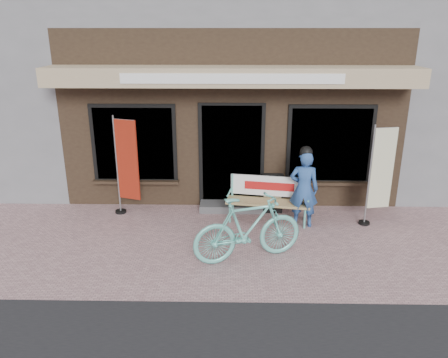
{
  "coord_description": "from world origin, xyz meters",
  "views": [
    {
      "loc": [
        0.02,
        -6.65,
        3.62
      ],
      "look_at": [
        -0.13,
        0.7,
        1.05
      ],
      "focal_mm": 35.0,
      "sensor_mm": 36.0,
      "label": 1
    }
  ],
  "objects_px": {
    "bench": "(269,195)",
    "person": "(304,187)",
    "nobori_red": "(126,165)",
    "nobori_cream": "(379,174)",
    "bicycle": "(248,228)",
    "menu_stand": "(272,193)"
  },
  "relations": [
    {
      "from": "menu_stand",
      "to": "nobori_cream",
      "type": "bearing_deg",
      "value": -13.26
    },
    {
      "from": "nobori_red",
      "to": "nobori_cream",
      "type": "bearing_deg",
      "value": 13.77
    },
    {
      "from": "person",
      "to": "bicycle",
      "type": "height_order",
      "value": "person"
    },
    {
      "from": "person",
      "to": "nobori_cream",
      "type": "distance_m",
      "value": 1.44
    },
    {
      "from": "person",
      "to": "nobori_red",
      "type": "bearing_deg",
      "value": -177.19
    },
    {
      "from": "person",
      "to": "nobori_red",
      "type": "xyz_separation_m",
      "value": [
        -3.44,
        0.46,
        0.27
      ]
    },
    {
      "from": "nobori_red",
      "to": "nobori_cream",
      "type": "relative_size",
      "value": 1.03
    },
    {
      "from": "menu_stand",
      "to": "person",
      "type": "bearing_deg",
      "value": -47.17
    },
    {
      "from": "bench",
      "to": "menu_stand",
      "type": "xyz_separation_m",
      "value": [
        0.11,
        0.34,
        -0.08
      ]
    },
    {
      "from": "bench",
      "to": "nobori_cream",
      "type": "height_order",
      "value": "nobori_cream"
    },
    {
      "from": "bench",
      "to": "nobori_red",
      "type": "xyz_separation_m",
      "value": [
        -2.81,
        0.22,
        0.53
      ]
    },
    {
      "from": "bicycle",
      "to": "menu_stand",
      "type": "bearing_deg",
      "value": -35.19
    },
    {
      "from": "person",
      "to": "bicycle",
      "type": "relative_size",
      "value": 0.86
    },
    {
      "from": "bench",
      "to": "bicycle",
      "type": "bearing_deg",
      "value": -96.62
    },
    {
      "from": "bench",
      "to": "bicycle",
      "type": "distance_m",
      "value": 1.62
    },
    {
      "from": "menu_stand",
      "to": "bench",
      "type": "bearing_deg",
      "value": -107.09
    },
    {
      "from": "bicycle",
      "to": "nobori_red",
      "type": "xyz_separation_m",
      "value": [
        -2.36,
        1.78,
        0.49
      ]
    },
    {
      "from": "bench",
      "to": "person",
      "type": "distance_m",
      "value": 0.73
    },
    {
      "from": "bench",
      "to": "menu_stand",
      "type": "height_order",
      "value": "bench"
    },
    {
      "from": "person",
      "to": "menu_stand",
      "type": "bearing_deg",
      "value": 142.8
    },
    {
      "from": "nobori_red",
      "to": "menu_stand",
      "type": "xyz_separation_m",
      "value": [
        2.92,
        0.12,
        -0.61
      ]
    },
    {
      "from": "person",
      "to": "nobori_cream",
      "type": "bearing_deg",
      "value": 14.61
    }
  ]
}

